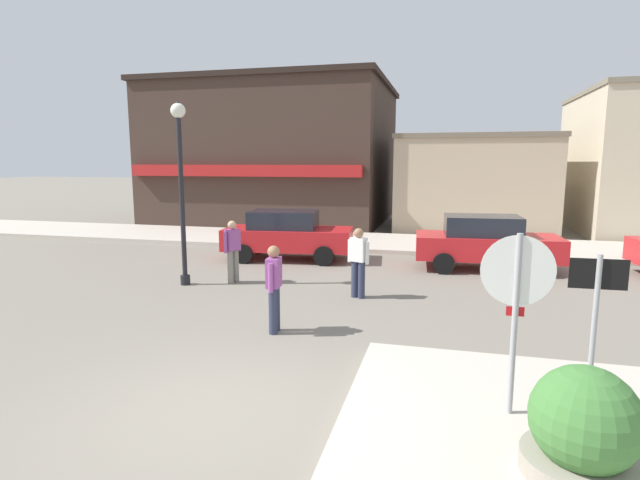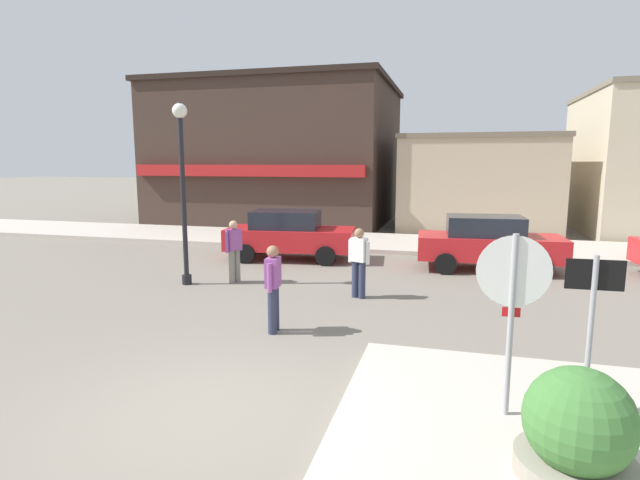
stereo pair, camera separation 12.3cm
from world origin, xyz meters
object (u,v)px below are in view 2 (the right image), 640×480
(parked_car_nearest, at_px, (289,234))
(pedestrian_crossing_near, at_px, (273,286))
(parked_car_second, at_px, (488,242))
(one_way_sign, at_px, (591,324))
(pedestrian_crossing_far, at_px, (359,261))
(pedestrian_kerb_side, at_px, (234,249))
(lamp_post, at_px, (182,167))
(stop_sign, at_px, (512,302))
(planter, at_px, (577,437))

(parked_car_nearest, distance_m, pedestrian_crossing_near, 6.89)
(parked_car_nearest, height_order, parked_car_second, same)
(one_way_sign, relative_size, pedestrian_crossing_far, 1.30)
(one_way_sign, bearing_deg, pedestrian_kerb_side, 140.48)
(parked_car_second, bearing_deg, lamp_post, -153.24)
(pedestrian_crossing_far, bearing_deg, pedestrian_crossing_near, -111.50)
(pedestrian_crossing_near, bearing_deg, parked_car_nearest, 106.13)
(stop_sign, height_order, one_way_sign, stop_sign)
(pedestrian_crossing_far, height_order, pedestrian_kerb_side, same)
(planter, relative_size, pedestrian_crossing_far, 0.76)
(lamp_post, xyz_separation_m, parked_car_second, (7.49, 3.78, -2.15))
(stop_sign, xyz_separation_m, pedestrian_kerb_side, (-6.09, 5.70, -0.65))
(parked_car_nearest, height_order, pedestrian_kerb_side, pedestrian_kerb_side)
(one_way_sign, height_order, parked_car_nearest, one_way_sign)
(pedestrian_kerb_side, bearing_deg, parked_car_second, 27.12)
(one_way_sign, xyz_separation_m, parked_car_second, (-0.53, 8.98, -0.52))
(one_way_sign, xyz_separation_m, planter, (-0.31, -1.10, -0.77))
(lamp_post, relative_size, parked_car_second, 1.11)
(lamp_post, xyz_separation_m, pedestrian_kerb_side, (1.10, 0.50, -2.09))
(pedestrian_crossing_near, distance_m, pedestrian_kerb_side, 4.04)
(stop_sign, relative_size, parked_car_nearest, 0.55)
(stop_sign, bearing_deg, pedestrian_crossing_far, 118.19)
(planter, distance_m, pedestrian_crossing_near, 5.54)
(parked_car_nearest, xyz_separation_m, pedestrian_kerb_side, (-0.39, -3.30, 0.06))
(parked_car_second, distance_m, pedestrian_kerb_side, 7.18)
(pedestrian_crossing_near, height_order, pedestrian_crossing_far, same)
(pedestrian_crossing_near, bearing_deg, parked_car_second, 58.22)
(lamp_post, bearing_deg, pedestrian_crossing_far, -1.52)
(one_way_sign, height_order, pedestrian_kerb_side, one_way_sign)
(one_way_sign, bearing_deg, pedestrian_crossing_near, 152.70)
(lamp_post, bearing_deg, pedestrian_kerb_side, 24.62)
(parked_car_nearest, xyz_separation_m, parked_car_second, (6.00, -0.02, 0.00))
(planter, bearing_deg, parked_car_nearest, 121.60)
(lamp_post, height_order, parked_car_second, lamp_post)
(parked_car_nearest, bearing_deg, pedestrian_kerb_side, -96.72)
(pedestrian_crossing_near, bearing_deg, stop_sign, -32.07)
(lamp_post, relative_size, pedestrian_kerb_side, 2.82)
(one_way_sign, relative_size, parked_car_nearest, 0.50)
(lamp_post, bearing_deg, parked_car_nearest, 68.67)
(stop_sign, bearing_deg, one_way_sign, -0.59)
(stop_sign, bearing_deg, pedestrian_kerb_side, 136.91)
(pedestrian_crossing_far, bearing_deg, pedestrian_kerb_side, 169.57)
(pedestrian_crossing_near, bearing_deg, planter, -39.00)
(parked_car_second, bearing_deg, pedestrian_crossing_near, -121.78)
(parked_car_nearest, distance_m, parked_car_second, 6.00)
(planter, distance_m, pedestrian_kerb_side, 9.49)
(stop_sign, relative_size, planter, 1.88)
(one_way_sign, bearing_deg, parked_car_second, 93.35)
(one_way_sign, height_order, pedestrian_crossing_near, one_way_sign)
(parked_car_second, height_order, pedestrian_crossing_near, pedestrian_crossing_near)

